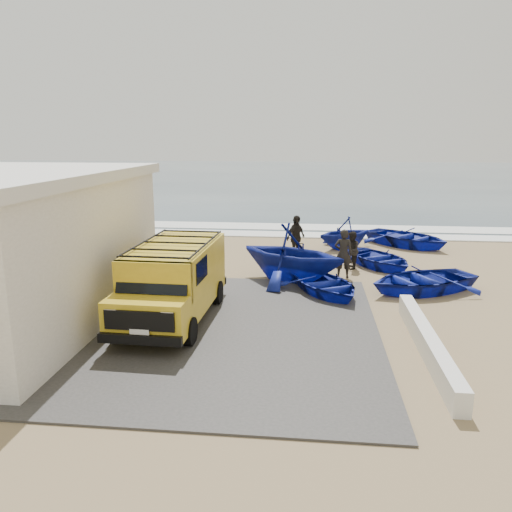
{
  "coord_description": "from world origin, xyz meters",
  "views": [
    {
      "loc": [
        2.05,
        -14.78,
        5.16
      ],
      "look_at": [
        0.25,
        1.85,
        1.2
      ],
      "focal_mm": 35.0,
      "sensor_mm": 36.0,
      "label": 1
    }
  ],
  "objects": [
    {
      "name": "fisherman_middle",
      "position": [
        3.77,
        5.07,
        0.77
      ],
      "size": [
        0.62,
        0.78,
        1.53
      ],
      "primitive_type": "imported",
      "rotation": [
        0.0,
        0.0,
        -1.63
      ],
      "color": "black",
      "rests_on": "ground"
    },
    {
      "name": "boat_far_left",
      "position": [
        3.75,
        8.9,
        0.77
      ],
      "size": [
        3.84,
        3.75,
        1.54
      ],
      "primitive_type": "imported",
      "rotation": [
        0.0,
        0.0,
        -0.94
      ],
      "color": "#132398",
      "rests_on": "ground"
    },
    {
      "name": "ocean",
      "position": [
        0.0,
        56.0,
        0.0
      ],
      "size": [
        180.0,
        88.0,
        0.01
      ],
      "primitive_type": "cube",
      "color": "#385166",
      "rests_on": "ground"
    },
    {
      "name": "ground",
      "position": [
        0.0,
        0.0,
        0.0
      ],
      "size": [
        160.0,
        160.0,
        0.0
      ],
      "primitive_type": "plane",
      "color": "#917A54"
    },
    {
      "name": "parapet",
      "position": [
        5.0,
        -3.0,
        0.28
      ],
      "size": [
        0.35,
        6.0,
        0.55
      ],
      "primitive_type": "cube",
      "color": "silver",
      "rests_on": "ground"
    },
    {
      "name": "van",
      "position": [
        -1.8,
        -1.3,
        1.21
      ],
      "size": [
        2.26,
        5.32,
        2.25
      ],
      "rotation": [
        0.0,
        0.0,
        -0.03
      ],
      "color": "gold",
      "rests_on": "ground"
    },
    {
      "name": "fisherman_back",
      "position": [
        1.49,
        6.4,
        0.97
      ],
      "size": [
        1.06,
        1.2,
        1.94
      ],
      "primitive_type": "imported",
      "rotation": [
        0.0,
        0.0,
        0.93
      ],
      "color": "black",
      "rests_on": "ground"
    },
    {
      "name": "fisherman_front",
      "position": [
        3.35,
        3.74,
        0.93
      ],
      "size": [
        0.72,
        0.51,
        1.86
      ],
      "primitive_type": "imported",
      "rotation": [
        0.0,
        0.0,
        3.04
      ],
      "color": "black",
      "rests_on": "ground"
    },
    {
      "name": "boat_near_right",
      "position": [
        5.93,
        2.23,
        0.41
      ],
      "size": [
        4.81,
        4.32,
        0.82
      ],
      "primitive_type": "imported",
      "rotation": [
        0.0,
        0.0,
        -1.1
      ],
      "color": "#132398",
      "rests_on": "ground"
    },
    {
      "name": "boat_near_left",
      "position": [
        2.63,
        1.54,
        0.35
      ],
      "size": [
        3.77,
        4.15,
        0.71
      ],
      "primitive_type": "imported",
      "rotation": [
        0.0,
        0.0,
        0.5
      ],
      "color": "#132398",
      "rests_on": "ground"
    },
    {
      "name": "boat_mid_right",
      "position": [
        4.94,
        5.46,
        0.36
      ],
      "size": [
        3.89,
        4.25,
        0.72
      ],
      "primitive_type": "imported",
      "rotation": [
        0.0,
        0.0,
        0.53
      ],
      "color": "#132398",
      "rests_on": "ground"
    },
    {
      "name": "surf_line",
      "position": [
        0.0,
        12.0,
        0.03
      ],
      "size": [
        180.0,
        1.6,
        0.06
      ],
      "primitive_type": "cube",
      "color": "white",
      "rests_on": "ground"
    },
    {
      "name": "boat_far_right",
      "position": [
        6.8,
        9.76,
        0.44
      ],
      "size": [
        5.18,
        5.14,
        0.88
      ],
      "primitive_type": "imported",
      "rotation": [
        0.0,
        0.0,
        0.81
      ],
      "color": "#132398",
      "rests_on": "ground"
    },
    {
      "name": "slab",
      "position": [
        -2.0,
        -2.0,
        0.03
      ],
      "size": [
        12.0,
        10.0,
        0.05
      ],
      "primitive_type": "cube",
      "color": "#3F3D3A",
      "rests_on": "ground"
    },
    {
      "name": "surf_wash",
      "position": [
        0.0,
        14.5,
        0.02
      ],
      "size": [
        180.0,
        2.2,
        0.04
      ],
      "primitive_type": "cube",
      "color": "white",
      "rests_on": "ground"
    },
    {
      "name": "boat_mid_left",
      "position": [
        1.45,
        3.0,
        1.08
      ],
      "size": [
        5.26,
        5.02,
        2.16
      ],
      "primitive_type": "imported",
      "rotation": [
        0.0,
        0.0,
        1.09
      ],
      "color": "#132398",
      "rests_on": "ground"
    }
  ]
}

